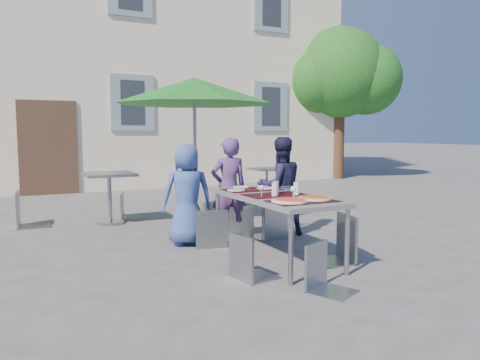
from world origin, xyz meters
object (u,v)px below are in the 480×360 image
child_0 (187,194)px  patio_umbrella (194,92)px  bg_chair_l_1 (229,177)px  bg_chair_r_0 (116,191)px  cafe_table_1 (267,179)px  child_1 (229,189)px  child_2 (280,186)px  chair_3 (249,230)px  pizza_near_right (314,198)px  chair_4 (339,209)px  dining_table (275,200)px  chair_1 (239,202)px  bg_chair_l_0 (25,187)px  bg_chair_r_1 (281,174)px  cafe_table_0 (110,187)px  chair_5 (325,239)px  pizza_near_left (290,200)px  chair_2 (271,199)px  chair_0 (210,205)px

child_0 → patio_umbrella: bearing=-104.4°
bg_chair_l_1 → bg_chair_r_0: bearing=-161.4°
bg_chair_r_0 → cafe_table_1: bearing=13.5°
child_1 → bg_chair_l_1: bearing=-109.5°
child_2 → chair_3: 2.10m
pizza_near_right → chair_4: 0.44m
dining_table → chair_4: chair_4 is taller
dining_table → bg_chair_l_1: size_ratio=1.94×
chair_1 → bg_chair_l_0: bg_chair_l_0 is taller
bg_chair_l_1 → bg_chair_r_1: 1.42m
chair_4 → cafe_table_0: chair_4 is taller
child_0 → chair_5: size_ratio=1.59×
chair_1 → bg_chair_l_0: 3.39m
pizza_near_left → cafe_table_1: pizza_near_left is taller
dining_table → chair_5: size_ratio=2.21×
child_1 → chair_2: bearing=160.0°
child_0 → child_2: size_ratio=0.95×
chair_5 → cafe_table_1: (2.33, 5.14, -0.01)m
pizza_near_left → bg_chair_l_0: bearing=121.4°
pizza_near_right → chair_5: bearing=-117.6°
child_1 → chair_5: (-0.11, -2.32, -0.21)m
child_1 → patio_umbrella: patio_umbrella is taller
chair_4 → patio_umbrella: patio_umbrella is taller
bg_chair_l_1 → cafe_table_0: bearing=-158.4°
chair_2 → bg_chair_l_1: bearing=75.0°
chair_2 → chair_4: (0.10, -1.34, 0.05)m
chair_5 → bg_chair_r_0: 4.45m
child_0 → chair_3: 1.65m
chair_0 → cafe_table_1: (2.62, 3.12, -0.07)m
child_0 → cafe_table_1: (2.85, 2.88, -0.19)m
pizza_near_right → chair_1: size_ratio=0.42×
pizza_near_right → bg_chair_l_1: (1.14, 4.53, -0.21)m
pizza_near_right → pizza_near_left: bearing=-173.6°
bg_chair_r_1 → dining_table: bearing=-122.5°
cafe_table_0 → chair_1: bearing=-52.0°
dining_table → child_0: size_ratio=1.39×
dining_table → chair_5: 1.17m
dining_table → bg_chair_l_0: size_ratio=1.74×
child_2 → bg_chair_l_0: 3.94m
child_1 → bg_chair_r_1: size_ratio=1.54×
chair_0 → bg_chair_l_1: size_ratio=0.97×
chair_3 → pizza_near_right: bearing=1.7°
bg_chair_r_0 → bg_chair_r_1: bearing=15.7°
chair_4 → pizza_near_right: bearing=-167.4°
pizza_near_right → bg_chair_l_1: 4.67m
chair_0 → chair_1: 0.65m
dining_table → cafe_table_0: 3.26m
pizza_near_left → cafe_table_0: bearing=107.8°
bg_chair_l_1 → bg_chair_r_1: bg_chair_l_1 is taller
patio_umbrella → bg_chair_r_1: patio_umbrella is taller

